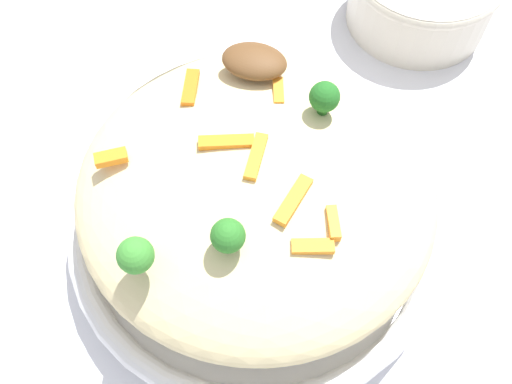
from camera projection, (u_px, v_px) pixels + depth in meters
ground_plane at (256, 232)px, 0.53m from camera, size 2.40×2.40×0.00m
serving_bowl at (256, 221)px, 0.51m from camera, size 0.34×0.34×0.04m
pasta_mound at (256, 187)px, 0.46m from camera, size 0.30×0.29×0.09m
carrot_piece_0 at (191, 88)px, 0.46m from camera, size 0.02×0.04×0.01m
carrot_piece_1 at (111, 158)px, 0.43m from camera, size 0.03×0.02×0.01m
carrot_piece_2 at (226, 142)px, 0.43m from camera, size 0.04×0.02×0.01m
carrot_piece_3 at (333, 223)px, 0.40m from camera, size 0.02×0.03×0.01m
carrot_piece_4 at (313, 246)px, 0.39m from camera, size 0.03×0.02×0.01m
carrot_piece_5 at (293, 200)px, 0.40m from camera, size 0.02×0.04×0.01m
carrot_piece_6 at (280, 92)px, 0.46m from camera, size 0.02×0.03×0.01m
carrot_piece_7 at (258, 159)px, 0.42m from camera, size 0.01×0.04×0.01m
broccoli_floret_0 at (224, 235)px, 0.38m from camera, size 0.02×0.02×0.03m
broccoli_floret_1 at (324, 97)px, 0.43m from camera, size 0.02×0.02×0.03m
broccoli_floret_2 at (136, 256)px, 0.37m from camera, size 0.03×0.03×0.03m
serving_spoon at (238, 30)px, 0.47m from camera, size 0.14×0.13×0.08m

